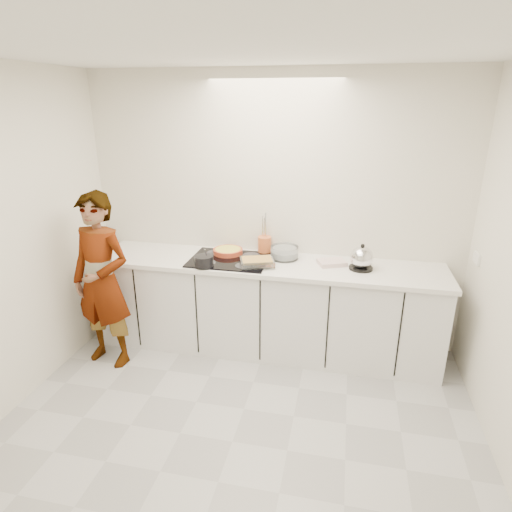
% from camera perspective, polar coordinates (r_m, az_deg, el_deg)
% --- Properties ---
extents(floor, '(3.60, 3.20, 0.00)m').
position_cam_1_polar(floor, '(3.37, -3.17, -23.48)').
color(floor, '#B4B4B3').
rests_on(floor, ground).
extents(ceiling, '(3.60, 3.20, 0.00)m').
position_cam_1_polar(ceiling, '(2.46, -4.45, 26.60)').
color(ceiling, white).
rests_on(ceiling, wall_back).
extents(wall_back, '(3.60, 0.00, 2.60)m').
position_cam_1_polar(wall_back, '(4.13, 2.28, 5.77)').
color(wall_back, silver).
rests_on(wall_back, ground).
extents(wall_front, '(3.60, 0.00, 2.60)m').
position_cam_1_polar(wall_front, '(1.43, -23.39, -27.23)').
color(wall_front, silver).
rests_on(wall_front, ground).
extents(base_cabinets, '(3.20, 0.58, 0.87)m').
position_cam_1_polar(base_cabinets, '(4.14, 1.35, -7.00)').
color(base_cabinets, silver).
rests_on(base_cabinets, floor).
extents(countertop, '(3.24, 0.64, 0.04)m').
position_cam_1_polar(countertop, '(3.96, 1.40, -1.12)').
color(countertop, white).
rests_on(countertop, base_cabinets).
extents(hob, '(0.72, 0.54, 0.01)m').
position_cam_1_polar(hob, '(4.00, -3.57, -0.48)').
color(hob, black).
rests_on(hob, countertop).
extents(tart_dish, '(0.29, 0.29, 0.05)m').
position_cam_1_polar(tart_dish, '(4.14, -3.76, 0.68)').
color(tart_dish, '#BF4426').
rests_on(tart_dish, hob).
extents(saucepan, '(0.22, 0.22, 0.16)m').
position_cam_1_polar(saucepan, '(3.84, -6.96, -0.64)').
color(saucepan, black).
rests_on(saucepan, hob).
extents(baking_dish, '(0.35, 0.30, 0.06)m').
position_cam_1_polar(baking_dish, '(3.84, 0.14, -0.75)').
color(baking_dish, silver).
rests_on(baking_dish, hob).
extents(mixing_bowl, '(0.34, 0.34, 0.12)m').
position_cam_1_polar(mixing_bowl, '(4.03, 3.81, 0.42)').
color(mixing_bowl, silver).
rests_on(mixing_bowl, countertop).
extents(tea_towel, '(0.29, 0.25, 0.04)m').
position_cam_1_polar(tea_towel, '(3.95, 10.07, -0.86)').
color(tea_towel, white).
rests_on(tea_towel, countertop).
extents(kettle, '(0.24, 0.24, 0.24)m').
position_cam_1_polar(kettle, '(3.87, 13.90, -0.34)').
color(kettle, black).
rests_on(kettle, countertop).
extents(utensil_crock, '(0.14, 0.14, 0.16)m').
position_cam_1_polar(utensil_crock, '(4.17, 1.15, 1.50)').
color(utensil_crock, orange).
rests_on(utensil_crock, countertop).
extents(cook, '(0.64, 0.48, 1.61)m').
position_cam_1_polar(cook, '(4.04, -19.85, -3.21)').
color(cook, silver).
rests_on(cook, floor).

